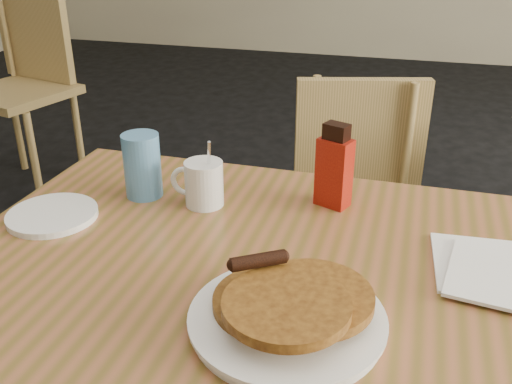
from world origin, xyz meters
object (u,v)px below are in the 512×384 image
at_px(pancake_plate, 288,311).
at_px(coffee_mug, 203,182).
at_px(main_table, 284,287).
at_px(chair_wall_extra, 25,64).
at_px(syrup_bottle, 334,168).
at_px(blue_tumbler, 142,166).
at_px(chair_main_far, 352,202).

bearing_deg(pancake_plate, coffee_mug, 127.77).
xyz_separation_m(main_table, pancake_plate, (0.04, -0.15, 0.07)).
height_order(chair_wall_extra, syrup_bottle, chair_wall_extra).
relative_size(chair_wall_extra, pancake_plate, 3.77).
xyz_separation_m(syrup_bottle, blue_tumbler, (-0.37, -0.06, -0.01)).
bearing_deg(coffee_mug, syrup_bottle, 17.06).
relative_size(main_table, chair_main_far, 1.36).
relative_size(pancake_plate, blue_tumbler, 2.10).
distance_m(chair_main_far, blue_tumbler, 0.75).
distance_m(main_table, syrup_bottle, 0.26).
height_order(main_table, pancake_plate, pancake_plate).
distance_m(chair_main_far, coffee_mug, 0.70).
distance_m(chair_main_far, syrup_bottle, 0.61).
bearing_deg(pancake_plate, blue_tumbler, 139.39).
relative_size(syrup_bottle, blue_tumbler, 1.28).
bearing_deg(chair_wall_extra, syrup_bottle, -24.36).
bearing_deg(syrup_bottle, chair_wall_extra, 163.09).
bearing_deg(coffee_mug, chair_main_far, 70.11).
distance_m(pancake_plate, blue_tumbler, 0.49).
distance_m(pancake_plate, coffee_mug, 0.39).
xyz_separation_m(chair_main_far, pancake_plate, (0.01, -0.90, 0.27)).
height_order(main_table, chair_wall_extra, chair_wall_extra).
xyz_separation_m(chair_main_far, syrup_bottle, (0.01, -0.52, 0.32)).
bearing_deg(main_table, blue_tumbler, 152.77).
relative_size(chair_wall_extra, coffee_mug, 7.32).
bearing_deg(main_table, chair_wall_extra, 136.63).
bearing_deg(coffee_mug, chair_wall_extra, 137.36).
height_order(main_table, chair_main_far, chair_main_far).
distance_m(syrup_bottle, blue_tumbler, 0.37).
bearing_deg(coffee_mug, pancake_plate, -50.98).
distance_m(chair_wall_extra, pancake_plate, 2.45).
bearing_deg(syrup_bottle, chair_main_far, 112.64).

